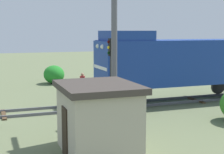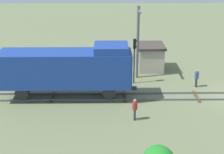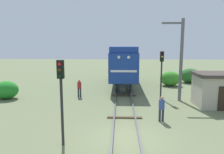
% 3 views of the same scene
% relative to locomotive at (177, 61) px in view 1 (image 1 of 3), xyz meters
% --- Properties ---
extents(locomotive, '(2.90, 11.60, 4.60)m').
position_rel_locomotive_xyz_m(locomotive, '(0.00, 0.00, 0.00)').
color(locomotive, navy).
rests_on(locomotive, railway_track).
extents(traffic_signal_mid, '(0.32, 0.34, 4.37)m').
position_rel_locomotive_xyz_m(traffic_signal_mid, '(3.40, -5.89, 0.26)').
color(traffic_signal_mid, '#262628').
rests_on(traffic_signal_mid, ground).
extents(worker_by_signal, '(0.38, 0.38, 1.70)m').
position_rel_locomotive_xyz_m(worker_by_signal, '(-4.20, -5.39, -1.78)').
color(worker_by_signal, '#262B38').
rests_on(worker_by_signal, ground).
extents(catenary_mast, '(1.94, 0.28, 7.19)m').
position_rel_locomotive_xyz_m(catenary_mast, '(4.93, -6.31, 1.06)').
color(catenary_mast, '#595960').
rests_on(catenary_mast, ground).
extents(relay_hut, '(3.50, 2.90, 2.74)m').
position_rel_locomotive_xyz_m(relay_hut, '(7.50, -7.92, -1.38)').
color(relay_hut, '#B2A893').
rests_on(relay_hut, ground).
extents(bush_back, '(2.27, 1.85, 1.65)m').
position_rel_locomotive_xyz_m(bush_back, '(-10.87, -6.26, -1.95)').
color(bush_back, '#227F26').
rests_on(bush_back, ground).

